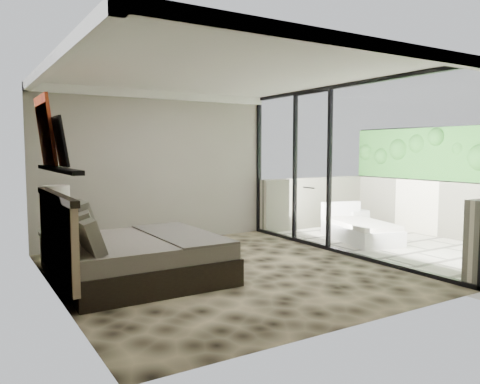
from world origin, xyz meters
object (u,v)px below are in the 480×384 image
nightstand (61,249)px  lounger (359,230)px  bed (133,255)px  table_lamp (57,203)px  ottoman (354,221)px

nightstand → lounger: lounger is taller
bed → table_lamp: bearing=118.8°
bed → nightstand: size_ratio=3.82×
ottoman → nightstand: bearing=179.6°
bed → nightstand: bearing=117.5°
nightstand → table_lamp: bearing=-179.9°
nightstand → table_lamp: (-0.04, 0.01, 0.69)m
table_lamp → lounger: bearing=-8.7°
bed → table_lamp: (-0.70, 1.28, 0.62)m
bed → lounger: bearing=5.8°
bed → table_lamp: table_lamp is taller
nightstand → table_lamp: 0.69m
ottoman → lounger: lounger is taller
lounger → nightstand: bearing=-173.6°
nightstand → bed: bearing=-48.0°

